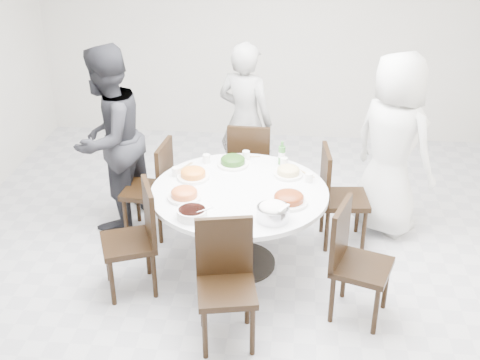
# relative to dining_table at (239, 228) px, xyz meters

# --- Properties ---
(floor) EXTENTS (6.00, 6.00, 0.01)m
(floor) POSITION_rel_dining_table_xyz_m (0.17, 0.02, -0.38)
(floor) COLOR #BBBCC1
(floor) RESTS_ON ground
(wall_back) EXTENTS (6.00, 0.01, 2.80)m
(wall_back) POSITION_rel_dining_table_xyz_m (0.17, 3.02, 1.02)
(wall_back) COLOR silver
(wall_back) RESTS_ON ground
(dining_table) EXTENTS (1.50, 1.50, 0.75)m
(dining_table) POSITION_rel_dining_table_xyz_m (0.00, 0.00, 0.00)
(dining_table) COLOR white
(dining_table) RESTS_ON floor
(chair_ne) EXTENTS (0.46, 0.46, 0.95)m
(chair_ne) POSITION_rel_dining_table_xyz_m (0.93, 0.47, 0.10)
(chair_ne) COLOR black
(chair_ne) RESTS_ON floor
(chair_n) EXTENTS (0.44, 0.44, 0.95)m
(chair_n) POSITION_rel_dining_table_xyz_m (0.01, 1.11, 0.10)
(chair_n) COLOR black
(chair_n) RESTS_ON floor
(chair_nw) EXTENTS (0.46, 0.46, 0.95)m
(chair_nw) POSITION_rel_dining_table_xyz_m (-0.93, 0.46, 0.10)
(chair_nw) COLOR black
(chair_nw) RESTS_ON floor
(chair_sw) EXTENTS (0.55, 0.55, 0.95)m
(chair_sw) POSITION_rel_dining_table_xyz_m (-0.87, -0.44, 0.10)
(chair_sw) COLOR black
(chair_sw) RESTS_ON floor
(chair_s) EXTENTS (0.49, 0.49, 0.95)m
(chair_s) POSITION_rel_dining_table_xyz_m (0.00, -0.99, 0.10)
(chair_s) COLOR black
(chair_s) RESTS_ON floor
(chair_se) EXTENTS (0.53, 0.53, 0.95)m
(chair_se) POSITION_rel_dining_table_xyz_m (1.00, -0.60, 0.10)
(chair_se) COLOR black
(chair_se) RESTS_ON floor
(diner_right) EXTENTS (1.01, 1.00, 1.76)m
(diner_right) POSITION_rel_dining_table_xyz_m (1.35, 0.78, 0.51)
(diner_right) COLOR silver
(diner_right) RESTS_ON floor
(diner_middle) EXTENTS (0.71, 0.60, 1.66)m
(diner_middle) POSITION_rel_dining_table_xyz_m (-0.08, 1.39, 0.46)
(diner_middle) COLOR black
(diner_middle) RESTS_ON floor
(diner_left) EXTENTS (0.92, 1.04, 1.79)m
(diner_left) POSITION_rel_dining_table_xyz_m (-1.31, 0.63, 0.52)
(diner_left) COLOR black
(diner_left) RESTS_ON floor
(dish_greens) EXTENTS (0.28, 0.28, 0.07)m
(dish_greens) POSITION_rel_dining_table_xyz_m (-0.11, 0.47, 0.41)
(dish_greens) COLOR white
(dish_greens) RESTS_ON dining_table
(dish_pale) EXTENTS (0.25, 0.25, 0.07)m
(dish_pale) POSITION_rel_dining_table_xyz_m (0.40, 0.31, 0.41)
(dish_pale) COLOR white
(dish_pale) RESTS_ON dining_table
(dish_orange) EXTENTS (0.28, 0.28, 0.08)m
(dish_orange) POSITION_rel_dining_table_xyz_m (-0.42, 0.18, 0.41)
(dish_orange) COLOR white
(dish_orange) RESTS_ON dining_table
(dish_redbrown) EXTENTS (0.31, 0.31, 0.08)m
(dish_redbrown) POSITION_rel_dining_table_xyz_m (0.42, -0.19, 0.41)
(dish_redbrown) COLOR white
(dish_redbrown) RESTS_ON dining_table
(dish_tofu) EXTENTS (0.28, 0.28, 0.07)m
(dish_tofu) POSITION_rel_dining_table_xyz_m (-0.43, -0.19, 0.41)
(dish_tofu) COLOR white
(dish_tofu) RESTS_ON dining_table
(rice_bowl) EXTENTS (0.25, 0.25, 0.11)m
(rice_bowl) POSITION_rel_dining_table_xyz_m (0.30, -0.45, 0.43)
(rice_bowl) COLOR silver
(rice_bowl) RESTS_ON dining_table
(soup_bowl) EXTENTS (0.24, 0.24, 0.07)m
(soup_bowl) POSITION_rel_dining_table_xyz_m (-0.32, -0.49, 0.41)
(soup_bowl) COLOR white
(soup_bowl) RESTS_ON dining_table
(beverage_bottle) EXTENTS (0.06, 0.06, 0.22)m
(beverage_bottle) POSITION_rel_dining_table_xyz_m (0.33, 0.55, 0.49)
(beverage_bottle) COLOR #33752E
(beverage_bottle) RESTS_ON dining_table
(tea_cups) EXTENTS (0.07, 0.07, 0.08)m
(tea_cups) POSITION_rel_dining_table_xyz_m (0.03, 0.61, 0.42)
(tea_cups) COLOR white
(tea_cups) RESTS_ON dining_table
(chopsticks) EXTENTS (0.24, 0.04, 0.01)m
(chopsticks) POSITION_rel_dining_table_xyz_m (-0.01, 0.67, 0.38)
(chopsticks) COLOR tan
(chopsticks) RESTS_ON dining_table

